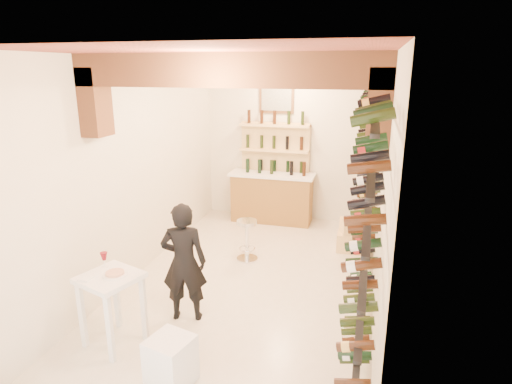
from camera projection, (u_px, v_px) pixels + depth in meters
ground at (251, 282)px, 6.33m from camera, size 6.00×6.00×0.00m
room_shell at (245, 132)px, 5.47m from camera, size 3.52×6.02×3.21m
wine_rack at (364, 188)px, 5.52m from camera, size 0.32×5.70×2.56m
back_counter at (272, 196)px, 8.72m from camera, size 1.70×0.62×1.29m
back_shelving at (275, 163)px, 8.76m from camera, size 1.40×0.31×2.73m
tasting_table at (111, 288)px, 4.74m from camera, size 0.74×0.74×1.03m
white_stool at (171, 361)px, 4.23m from camera, size 0.49×0.49×0.50m
person at (184, 262)px, 5.22m from camera, size 0.63×0.49×1.52m
chrome_barstool at (247, 237)px, 6.96m from camera, size 0.35×0.35×0.68m
crate_lower at (353, 242)px, 7.37m from camera, size 0.54×0.38×0.33m
crate_upper at (354, 226)px, 7.29m from camera, size 0.51×0.42×0.26m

